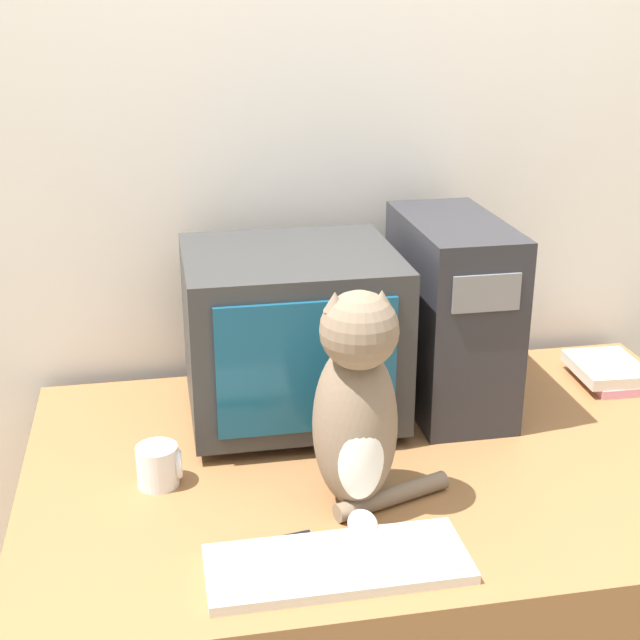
# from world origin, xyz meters

# --- Properties ---
(wall_back) EXTENTS (7.00, 0.05, 2.50)m
(wall_back) POSITION_xyz_m (0.00, 1.00, 1.25)
(wall_back) COLOR silver
(wall_back) RESTS_ON ground_plane
(desk) EXTENTS (1.47, 0.93, 0.78)m
(desk) POSITION_xyz_m (0.00, 0.47, 0.39)
(desk) COLOR olive
(desk) RESTS_ON ground_plane
(crt_monitor) EXTENTS (0.44, 0.40, 0.37)m
(crt_monitor) POSITION_xyz_m (-0.18, 0.68, 0.97)
(crt_monitor) COLOR #333333
(crt_monitor) RESTS_ON desk
(computer_tower) EXTENTS (0.20, 0.40, 0.42)m
(computer_tower) POSITION_xyz_m (0.18, 0.69, 0.99)
(computer_tower) COLOR #28282D
(computer_tower) RESTS_ON desk
(keyboard) EXTENTS (0.43, 0.16, 0.02)m
(keyboard) POSITION_xyz_m (-0.19, 0.13, 0.79)
(keyboard) COLOR silver
(keyboard) RESTS_ON desk
(cat) EXTENTS (0.26, 0.23, 0.42)m
(cat) POSITION_xyz_m (-0.12, 0.31, 0.97)
(cat) COLOR #7A6651
(cat) RESTS_ON desk
(book_stack) EXTENTS (0.16, 0.19, 0.05)m
(book_stack) POSITION_xyz_m (0.58, 0.71, 0.80)
(book_stack) COLOR pink
(book_stack) RESTS_ON desk
(pen) EXTENTS (0.14, 0.03, 0.01)m
(pen) POSITION_xyz_m (-0.29, 0.22, 0.78)
(pen) COLOR black
(pen) RESTS_ON desk
(mug) EXTENTS (0.08, 0.08, 0.08)m
(mug) POSITION_xyz_m (-0.47, 0.45, 0.82)
(mug) COLOR white
(mug) RESTS_ON desk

